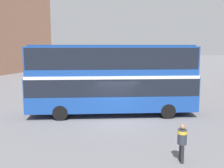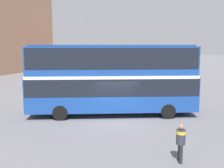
{
  "view_description": "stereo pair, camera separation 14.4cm",
  "coord_description": "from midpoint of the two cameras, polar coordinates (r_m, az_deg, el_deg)",
  "views": [
    {
      "loc": [
        4.56,
        -15.49,
        4.75
      ],
      "look_at": [
        -0.78,
        1.2,
        2.15
      ],
      "focal_mm": 42.0,
      "sensor_mm": 36.0,
      "label": 1
    },
    {
      "loc": [
        4.69,
        -15.44,
        4.75
      ],
      "look_at": [
        -0.78,
        1.2,
        2.15
      ],
      "focal_mm": 42.0,
      "sensor_mm": 36.0,
      "label": 2
    }
  ],
  "objects": [
    {
      "name": "pedestrian_foreground",
      "position": [
        11.19,
        14.65,
        -11.53
      ],
      "size": [
        0.49,
        0.49,
        1.6
      ],
      "rotation": [
        0.0,
        0.0,
        3.42
      ],
      "color": "#232328",
      "rests_on": "ground_plane"
    },
    {
      "name": "ground_plane",
      "position": [
        16.83,
        1.04,
        -7.95
      ],
      "size": [
        240.0,
        240.0,
        0.0
      ],
      "primitive_type": "plane",
      "color": "slate"
    },
    {
      "name": "double_decker_bus",
      "position": [
        17.64,
        -0.23,
        1.86
      ],
      "size": [
        11.37,
        6.38,
        4.78
      ],
      "rotation": [
        0.0,
        0.0,
        0.37
      ],
      "color": "#194293",
      "rests_on": "ground_plane"
    }
  ]
}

